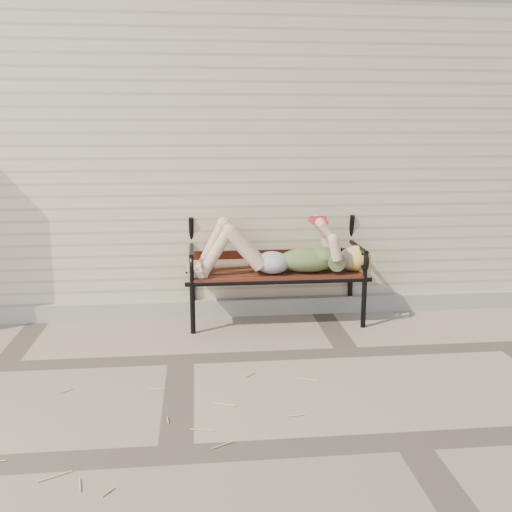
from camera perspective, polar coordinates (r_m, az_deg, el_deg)
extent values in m
plane|color=gray|center=(4.25, -7.50, -10.20)|extent=(80.00, 80.00, 0.00)
cube|color=#C3B499|center=(6.92, -7.25, 11.36)|extent=(8.00, 4.00, 3.00)
cube|color=gray|center=(5.13, -7.26, -5.24)|extent=(8.00, 0.10, 0.15)
cylinder|color=black|center=(4.67, -6.36, -5.18)|extent=(0.04, 0.04, 0.43)
cylinder|color=black|center=(5.09, -6.34, -3.70)|extent=(0.04, 0.04, 0.43)
cylinder|color=black|center=(4.87, 10.74, -4.59)|extent=(0.04, 0.04, 0.43)
cylinder|color=black|center=(5.27, 9.40, -3.22)|extent=(0.04, 0.04, 0.43)
cube|color=#4F2014|center=(4.87, 2.03, -1.73)|extent=(1.47, 0.47, 0.03)
cylinder|color=black|center=(4.66, 2.39, -2.62)|extent=(1.54, 0.04, 0.04)
cylinder|color=black|center=(5.08, 1.69, -1.34)|extent=(1.54, 0.04, 0.04)
torus|color=black|center=(5.09, 1.56, 4.43)|extent=(0.27, 0.03, 0.27)
ellipsoid|color=#0A3346|center=(4.85, 5.24, -0.41)|extent=(0.52, 0.30, 0.20)
ellipsoid|color=#0A3346|center=(4.87, 6.59, 0.01)|extent=(0.25, 0.29, 0.15)
ellipsoid|color=#99999D|center=(4.81, 1.63, -0.66)|extent=(0.29, 0.33, 0.18)
sphere|color=beige|center=(4.94, 9.53, -0.30)|extent=(0.21, 0.21, 0.21)
ellipsoid|color=#EBCC58|center=(4.95, 10.07, -0.23)|extent=(0.24, 0.24, 0.22)
cube|color=red|center=(4.80, 6.23, 3.88)|extent=(0.14, 0.02, 0.02)
cube|color=beige|center=(4.77, 6.33, 3.50)|extent=(0.14, 0.08, 0.05)
cube|color=beige|center=(4.84, 6.13, 3.65)|extent=(0.14, 0.08, 0.05)
cube|color=red|center=(4.76, 6.34, 3.54)|extent=(0.14, 0.09, 0.05)
cube|color=red|center=(4.85, 6.12, 3.70)|extent=(0.14, 0.09, 0.05)
cylinder|color=tan|center=(2.79, 0.81, -23.13)|extent=(0.09, 0.01, 0.01)
cylinder|color=tan|center=(3.07, -14.68, -19.97)|extent=(0.08, 0.06, 0.01)
cylinder|color=tan|center=(3.61, -4.45, -14.27)|extent=(0.09, 0.08, 0.01)
cylinder|color=tan|center=(2.86, 1.15, -22.21)|extent=(0.02, 0.13, 0.01)
cylinder|color=tan|center=(3.41, -15.49, -16.49)|extent=(0.15, 0.04, 0.01)
cylinder|color=tan|center=(2.78, 10.87, -23.57)|extent=(0.03, 0.15, 0.01)
cylinder|color=tan|center=(3.86, 2.05, -12.45)|extent=(0.06, 0.12, 0.01)
cylinder|color=tan|center=(3.83, -14.63, -13.03)|extent=(0.08, 0.08, 0.01)
cylinder|color=tan|center=(3.61, -4.84, -14.34)|extent=(0.09, 0.14, 0.01)
cylinder|color=tan|center=(4.21, -23.42, -11.31)|extent=(0.09, 0.08, 0.01)
cylinder|color=tan|center=(4.03, 2.99, -11.28)|extent=(0.09, 0.10, 0.01)
cylinder|color=tan|center=(4.09, -20.42, -11.77)|extent=(0.04, 0.08, 0.01)
cylinder|color=tan|center=(3.38, 1.30, -16.23)|extent=(0.01, 0.11, 0.01)
cylinder|color=tan|center=(3.45, -6.50, -15.72)|extent=(0.07, 0.05, 0.01)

